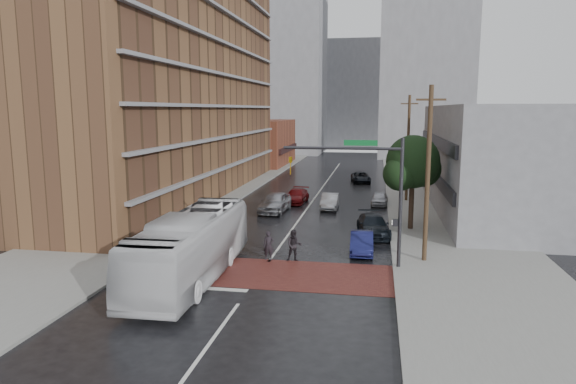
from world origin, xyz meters
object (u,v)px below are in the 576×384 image
(car_travel_b, at_px, (330,201))
(car_parked_near, at_px, (362,243))
(car_travel_a, at_px, (275,202))
(transit_bus, at_px, (192,246))
(car_parked_far, at_px, (380,198))
(suv_travel, at_px, (361,177))
(car_parked_mid, at_px, (373,225))
(car_travel_c, at_px, (296,196))
(pedestrian_a, at_px, (269,246))
(pedestrian_b, at_px, (294,246))

(car_travel_b, relative_size, car_parked_near, 1.05)
(car_travel_a, bearing_deg, transit_bus, -88.16)
(car_parked_far, bearing_deg, suv_travel, 101.30)
(car_travel_a, xyz_separation_m, car_parked_far, (8.80, 4.97, -0.25))
(car_travel_b, height_order, car_parked_near, car_travel_b)
(car_travel_b, distance_m, car_parked_far, 5.07)
(suv_travel, relative_size, car_parked_mid, 0.92)
(car_travel_b, bearing_deg, car_parked_near, -77.26)
(car_parked_far, bearing_deg, car_parked_near, -91.15)
(car_parked_mid, height_order, car_parked_far, car_parked_mid)
(transit_bus, height_order, suv_travel, transit_bus)
(car_parked_far, bearing_deg, car_travel_a, -147.84)
(transit_bus, distance_m, car_travel_c, 22.68)
(suv_travel, relative_size, car_parked_far, 1.24)
(car_parked_mid, relative_size, car_parked_far, 1.36)
(suv_travel, bearing_deg, pedestrian_a, -105.33)
(pedestrian_a, distance_m, car_travel_a, 14.01)
(pedestrian_a, bearing_deg, car_parked_near, 18.99)
(suv_travel, xyz_separation_m, car_parked_mid, (1.74, -26.25, 0.09))
(pedestrian_b, height_order, suv_travel, pedestrian_b)
(pedestrian_a, xyz_separation_m, car_travel_a, (-2.40, 13.80, 0.01))
(pedestrian_b, bearing_deg, pedestrian_a, 167.33)
(car_parked_mid, distance_m, car_parked_far, 11.78)
(car_travel_a, bearing_deg, car_travel_b, 31.37)
(pedestrian_a, bearing_deg, transit_bus, -133.60)
(pedestrian_a, distance_m, car_parked_far, 19.83)
(car_travel_c, distance_m, car_parked_mid, 13.66)
(car_travel_b, relative_size, car_parked_mid, 0.84)
(pedestrian_b, xyz_separation_m, suv_travel, (2.69, 33.25, -0.30))
(transit_bus, distance_m, car_travel_b, 20.79)
(car_travel_c, xyz_separation_m, suv_travel, (5.50, 14.66, -0.02))
(pedestrian_b, distance_m, car_parked_far, 19.40)
(transit_bus, height_order, car_parked_mid, transit_bus)
(car_travel_c, bearing_deg, car_travel_a, -98.98)
(car_parked_near, bearing_deg, car_parked_far, 84.38)
(car_parked_far, bearing_deg, car_parked_mid, -89.52)
(car_travel_a, distance_m, car_travel_c, 4.91)
(transit_bus, xyz_separation_m, car_travel_c, (1.87, 22.58, -1.09))
(car_parked_far, bearing_deg, pedestrian_a, -106.12)
(car_travel_a, distance_m, suv_travel, 20.54)
(transit_bus, relative_size, suv_travel, 2.76)
(car_parked_mid, bearing_deg, suv_travel, 86.29)
(pedestrian_b, relative_size, car_travel_a, 0.36)
(transit_bus, distance_m, car_parked_mid, 14.32)
(pedestrian_b, distance_m, suv_travel, 33.36)
(car_parked_far, bearing_deg, car_travel_c, -175.90)
(car_travel_c, bearing_deg, car_parked_far, 5.40)
(car_travel_b, xyz_separation_m, car_parked_near, (3.21, -13.71, -0.03))
(suv_travel, bearing_deg, car_parked_mid, -94.34)
(transit_bus, bearing_deg, car_travel_a, 86.29)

